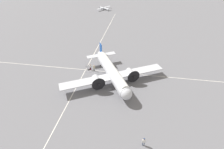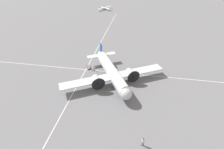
{
  "view_description": "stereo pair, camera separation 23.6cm",
  "coord_description": "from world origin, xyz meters",
  "px_view_note": "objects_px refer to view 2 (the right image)",
  "views": [
    {
      "loc": [
        5.71,
        -35.16,
        26.07
      ],
      "look_at": [
        0.0,
        0.0,
        1.78
      ],
      "focal_mm": 28.0,
      "sensor_mm": 36.0,
      "label": 1
    },
    {
      "loc": [
        5.94,
        -35.12,
        26.07
      ],
      "look_at": [
        0.0,
        0.0,
        1.78
      ],
      "focal_mm": 28.0,
      "sensor_mm": 36.0,
      "label": 2
    }
  ],
  "objects_px": {
    "passenger_boarding": "(94,67)",
    "ramp_agent": "(91,66)",
    "airliner_main": "(113,73)",
    "light_aircraft_distant": "(105,8)",
    "baggage_cart": "(88,67)",
    "crew_foreground": "(143,141)",
    "suitcase_near_door": "(91,69)"
  },
  "relations": [
    {
      "from": "light_aircraft_distant",
      "to": "baggage_cart",
      "type": "bearing_deg",
      "value": 130.26
    },
    {
      "from": "baggage_cart",
      "to": "suitcase_near_door",
      "type": "bearing_deg",
      "value": 22.65
    },
    {
      "from": "passenger_boarding",
      "to": "ramp_agent",
      "type": "xyz_separation_m",
      "value": [
        -1.11,
        0.36,
        -0.03
      ]
    },
    {
      "from": "crew_foreground",
      "to": "baggage_cart",
      "type": "xyz_separation_m",
      "value": [
        -15.52,
        21.72,
        -0.83
      ]
    },
    {
      "from": "airliner_main",
      "to": "baggage_cart",
      "type": "bearing_deg",
      "value": -151.69
    },
    {
      "from": "baggage_cart",
      "to": "crew_foreground",
      "type": "bearing_deg",
      "value": 3.35
    },
    {
      "from": "passenger_boarding",
      "to": "suitcase_near_door",
      "type": "height_order",
      "value": "passenger_boarding"
    },
    {
      "from": "crew_foreground",
      "to": "ramp_agent",
      "type": "distance_m",
      "value": 25.7
    },
    {
      "from": "crew_foreground",
      "to": "light_aircraft_distant",
      "type": "distance_m",
      "value": 88.71
    },
    {
      "from": "airliner_main",
      "to": "crew_foreground",
      "type": "bearing_deg",
      "value": -4.17
    },
    {
      "from": "baggage_cart",
      "to": "light_aircraft_distant",
      "type": "xyz_separation_m",
      "value": [
        -8.3,
        63.73,
        0.57
      ]
    },
    {
      "from": "airliner_main",
      "to": "crew_foreground",
      "type": "distance_m",
      "value": 18.63
    },
    {
      "from": "passenger_boarding",
      "to": "ramp_agent",
      "type": "height_order",
      "value": "passenger_boarding"
    },
    {
      "from": "suitcase_near_door",
      "to": "crew_foreground",
      "type": "bearing_deg",
      "value": -55.21
    },
    {
      "from": "suitcase_near_door",
      "to": "baggage_cart",
      "type": "bearing_deg",
      "value": 144.84
    },
    {
      "from": "crew_foreground",
      "to": "baggage_cart",
      "type": "height_order",
      "value": "crew_foreground"
    },
    {
      "from": "crew_foreground",
      "to": "suitcase_near_door",
      "type": "height_order",
      "value": "crew_foreground"
    },
    {
      "from": "passenger_boarding",
      "to": "baggage_cart",
      "type": "xyz_separation_m",
      "value": [
        -1.97,
        0.98,
        -0.84
      ]
    },
    {
      "from": "light_aircraft_distant",
      "to": "passenger_boarding",
      "type": "bearing_deg",
      "value": 131.86
    },
    {
      "from": "airliner_main",
      "to": "ramp_agent",
      "type": "relative_size",
      "value": 13.48
    },
    {
      "from": "ramp_agent",
      "to": "suitcase_near_door",
      "type": "xyz_separation_m",
      "value": [
        -0.04,
        0.03,
        -0.8
      ]
    },
    {
      "from": "airliner_main",
      "to": "passenger_boarding",
      "type": "xyz_separation_m",
      "value": [
        -5.7,
        3.92,
        -1.51
      ]
    },
    {
      "from": "airliner_main",
      "to": "suitcase_near_door",
      "type": "bearing_deg",
      "value": -151.36
    },
    {
      "from": "ramp_agent",
      "to": "baggage_cart",
      "type": "distance_m",
      "value": 1.34
    },
    {
      "from": "suitcase_near_door",
      "to": "light_aircraft_distant",
      "type": "relative_size",
      "value": 0.06
    },
    {
      "from": "passenger_boarding",
      "to": "light_aircraft_distant",
      "type": "xyz_separation_m",
      "value": [
        -10.27,
        64.71,
        -0.27
      ]
    },
    {
      "from": "airliner_main",
      "to": "ramp_agent",
      "type": "distance_m",
      "value": 8.19
    },
    {
      "from": "crew_foreground",
      "to": "passenger_boarding",
      "type": "xyz_separation_m",
      "value": [
        -13.55,
        20.75,
        0.01
      ]
    },
    {
      "from": "airliner_main",
      "to": "light_aircraft_distant",
      "type": "bearing_deg",
      "value": 163.94
    },
    {
      "from": "passenger_boarding",
      "to": "baggage_cart",
      "type": "relative_size",
      "value": 0.9
    },
    {
      "from": "airliner_main",
      "to": "crew_foreground",
      "type": "height_order",
      "value": "airliner_main"
    },
    {
      "from": "crew_foreground",
      "to": "light_aircraft_distant",
      "type": "bearing_deg",
      "value": 98.19
    }
  ]
}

